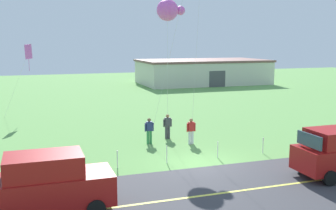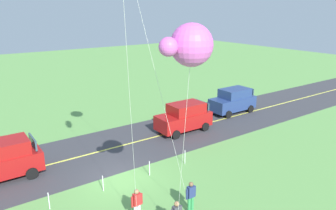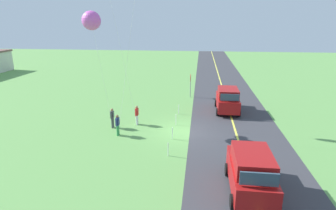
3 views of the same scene
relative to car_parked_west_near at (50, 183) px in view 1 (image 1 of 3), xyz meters
name	(u,v)px [view 1 (image 1 of 3)]	position (x,y,z in m)	size (l,w,h in m)	color
ground_plane	(201,165)	(7.58, 3.75, -1.20)	(120.00, 120.00, 0.10)	#60994C
asphalt_road	(239,191)	(7.58, -0.25, -1.15)	(120.00, 7.00, 0.00)	#38383D
road_centre_stripe	(239,191)	(7.58, -0.25, -1.15)	(120.00, 0.16, 0.00)	#E5E04C
car_parked_west_near	(50,183)	(0.00, 0.00, 0.00)	(4.40, 2.12, 2.24)	maroon
person_adult_near	(149,130)	(6.22, 8.53, -0.29)	(0.58, 0.22, 1.60)	#338C4C
person_adult_companion	(168,126)	(7.69, 9.40, -0.29)	(0.58, 0.22, 1.60)	#3F3F47
person_child_watcher	(191,130)	(8.60, 7.62, -0.29)	(0.58, 0.22, 1.60)	silver
kite_blue_mid	(168,10)	(8.19, 10.68, 7.04)	(1.90, 2.00, 8.89)	silver
kite_green_far	(28,53)	(-0.56, 21.12, 4.10)	(2.45, 0.81, 5.98)	silver
warehouse_distant	(203,72)	(23.56, 40.09, 0.60)	(18.36, 10.20, 3.50)	beige
fence_post_0	(117,159)	(3.39, 4.45, -0.70)	(0.05, 0.05, 0.90)	silver
fence_post_1	(167,155)	(5.97, 4.45, -0.70)	(0.05, 0.05, 0.90)	silver
fence_post_2	(218,150)	(8.86, 4.45, -0.70)	(0.05, 0.05, 0.90)	silver
fence_post_3	(263,145)	(11.65, 4.45, -0.70)	(0.05, 0.05, 0.90)	silver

